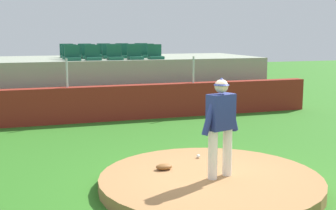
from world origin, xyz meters
name	(u,v)px	position (x,y,z in m)	size (l,w,h in m)	color
ground_plane	(210,187)	(0.00, 0.00, 0.00)	(60.00, 60.00, 0.00)	#2C6B1D
pitchers_mound	(210,182)	(0.00, 0.00, 0.11)	(3.89, 3.89, 0.21)	#A17143
pitcher	(221,120)	(0.13, -0.11, 1.21)	(0.81, 0.39, 1.73)	white
baseball	(198,156)	(0.23, 1.11, 0.25)	(0.07, 0.07, 0.07)	white
fielding_glove	(164,167)	(-0.66, 0.59, 0.27)	(0.30, 0.20, 0.11)	brown
brick_barrier	(124,102)	(0.00, 6.62, 0.54)	(12.82, 0.40, 1.08)	maroon
fence_post_left	(67,73)	(-1.72, 6.62, 1.50)	(0.06, 0.06, 0.86)	silver
fence_post_right	(193,70)	(2.32, 6.62, 1.50)	(0.06, 0.06, 0.86)	silver
bleacher_platform	(107,82)	(0.00, 9.38, 0.90)	(10.98, 4.07, 1.80)	gray
stadium_chair_0	(72,56)	(-1.39, 7.89, 1.95)	(0.48, 0.44, 0.50)	#17533E
stadium_chair_1	(93,55)	(-0.73, 7.89, 1.95)	(0.48, 0.44, 0.50)	#17533E
stadium_chair_2	(115,55)	(-0.01, 7.85, 1.95)	(0.48, 0.44, 0.50)	#17533E
stadium_chair_3	(135,55)	(0.69, 7.87, 1.95)	(0.48, 0.44, 0.50)	#17533E
stadium_chair_4	(155,54)	(1.41, 7.86, 1.95)	(0.48, 0.44, 0.50)	#17533E
stadium_chair_5	(70,54)	(-1.38, 8.75, 1.95)	(0.48, 0.44, 0.50)	#17533E
stadium_chair_6	(89,54)	(-0.73, 8.80, 1.95)	(0.48, 0.44, 0.50)	#17533E
stadium_chair_7	(109,54)	(0.00, 8.79, 1.95)	(0.48, 0.44, 0.50)	#17533E
stadium_chair_8	(129,54)	(0.70, 8.77, 1.95)	(0.48, 0.44, 0.50)	#17533E
stadium_chair_9	(148,53)	(1.42, 8.80, 1.95)	(0.48, 0.44, 0.50)	#17533E
stadium_chair_10	(67,53)	(-1.37, 9.69, 1.95)	(0.48, 0.44, 0.50)	#17533E
stadium_chair_11	(85,53)	(-0.72, 9.66, 1.95)	(0.48, 0.44, 0.50)	#17533E
stadium_chair_12	(104,53)	(-0.02, 9.70, 1.95)	(0.48, 0.44, 0.50)	#17533E
stadium_chair_13	(123,53)	(0.68, 9.69, 1.95)	(0.48, 0.44, 0.50)	#17533E
stadium_chair_14	(142,52)	(1.42, 9.69, 1.95)	(0.48, 0.44, 0.50)	#17533E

